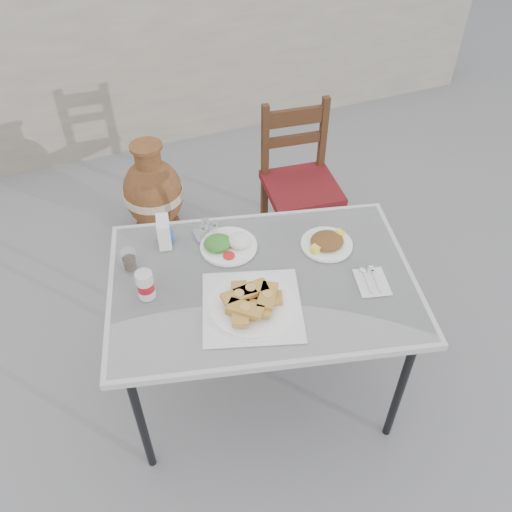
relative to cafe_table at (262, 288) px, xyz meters
name	(u,v)px	position (x,y,z in m)	size (l,w,h in m)	color
ground	(240,397)	(-0.12, -0.04, -0.70)	(80.00, 80.00, 0.00)	slate
cafe_table	(262,288)	(0.00, 0.00, 0.00)	(1.40, 1.11, 0.75)	black
pide_plate	(252,301)	(-0.09, -0.12, 0.09)	(0.48, 0.48, 0.08)	silver
salad_rice_plate	(228,244)	(-0.07, 0.23, 0.07)	(0.24, 0.24, 0.06)	white
salad_chopped_plate	(327,242)	(0.33, 0.08, 0.07)	(0.22, 0.22, 0.05)	white
soda_can	(145,285)	(-0.45, 0.08, 0.11)	(0.07, 0.07, 0.12)	silver
cola_glass	(129,261)	(-0.48, 0.26, 0.09)	(0.06, 0.06, 0.09)	white
napkin_holder	(164,232)	(-0.31, 0.36, 0.12)	(0.08, 0.11, 0.13)	silver
condiment_caddy	(207,231)	(-0.12, 0.33, 0.08)	(0.11, 0.09, 0.08)	#BBBBC2
cutlery_napkin	(371,280)	(0.40, -0.17, 0.06)	(0.16, 0.18, 0.01)	silver
chair	(300,182)	(0.60, 0.88, -0.23)	(0.45, 0.45, 0.91)	#33180E
terracotta_urn	(153,194)	(-0.17, 1.32, -0.40)	(0.37, 0.37, 0.65)	brown
back_wall	(116,70)	(-0.12, 2.46, -0.10)	(6.00, 0.25, 1.20)	#A59C89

